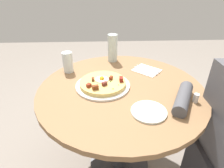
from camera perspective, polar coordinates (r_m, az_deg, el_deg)
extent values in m
plane|color=gray|center=(1.62, 2.11, -22.73)|extent=(6.00, 6.00, 0.00)
cylinder|color=olive|center=(1.14, 2.76, -1.71)|extent=(0.98, 0.98, 0.03)
cylinder|color=#333338|center=(1.36, 2.39, -14.28)|extent=(0.12, 0.12, 0.67)
cylinder|color=#333338|center=(1.61, 2.12, -22.47)|extent=(0.44, 0.44, 0.02)
cylinder|color=#4C4C51|center=(1.05, 20.55, -4.03)|extent=(0.26, 0.19, 0.07)
cylinder|color=white|center=(1.14, -2.76, -0.40)|extent=(0.32, 0.32, 0.01)
cylinder|color=#D5B662|center=(1.13, -2.78, 0.33)|extent=(0.28, 0.28, 0.02)
cylinder|color=white|center=(1.14, -3.06, 1.37)|extent=(0.08, 0.08, 0.01)
sphere|color=yellow|center=(1.14, -3.06, 1.63)|extent=(0.03, 0.03, 0.03)
cube|color=maroon|center=(1.08, -2.25, 0.08)|extent=(0.03, 0.03, 0.02)
cube|color=maroon|center=(1.07, -6.91, -0.46)|extent=(0.03, 0.03, 0.02)
cube|color=maroon|center=(1.12, 2.80, 1.46)|extent=(0.04, 0.02, 0.03)
cube|color=brown|center=(1.13, -5.72, 1.41)|extent=(0.03, 0.02, 0.02)
cube|color=brown|center=(1.05, -5.00, -1.02)|extent=(0.03, 0.04, 0.02)
cube|color=maroon|center=(1.08, -7.09, -0.27)|extent=(0.03, 0.02, 0.02)
cube|color=maroon|center=(1.14, -0.33, 1.85)|extent=(0.03, 0.03, 0.02)
cube|color=#387F2D|center=(1.05, 0.33, -1.39)|extent=(0.00, 0.01, 0.00)
cube|color=#387F2D|center=(1.12, -0.40, 0.82)|extent=(0.00, 0.01, 0.00)
cube|color=#387F2D|center=(1.09, 1.96, -0.23)|extent=(0.01, 0.00, 0.00)
cylinder|color=silver|center=(0.96, 10.96, -8.10)|extent=(0.18, 0.18, 0.01)
cube|color=white|center=(1.35, 10.33, 4.08)|extent=(0.22, 0.22, 0.00)
cube|color=silver|center=(1.33, 9.96, 3.99)|extent=(0.13, 0.14, 0.00)
cube|color=silver|center=(1.36, 10.73, 4.51)|extent=(0.13, 0.14, 0.00)
cylinder|color=silver|center=(1.32, -13.10, 6.39)|extent=(0.07, 0.07, 0.14)
cylinder|color=silver|center=(1.44, 0.17, 10.74)|extent=(0.07, 0.07, 0.20)
cylinder|color=white|center=(1.09, 23.86, -3.87)|extent=(0.03, 0.03, 0.05)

